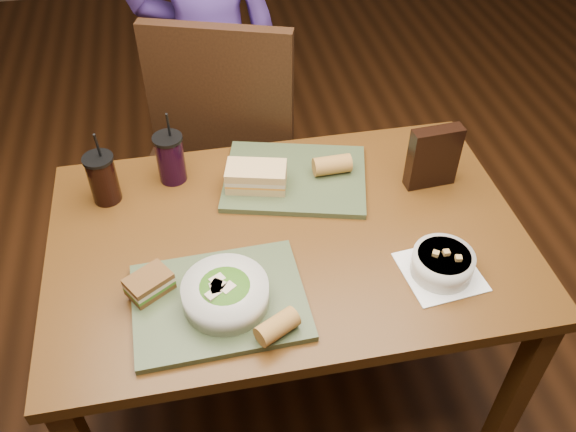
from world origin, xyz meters
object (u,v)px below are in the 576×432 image
at_px(salad_bowl, 225,293).
at_px(cup_cola, 103,178).
at_px(dining_table, 288,257).
at_px(diner, 210,57).
at_px(tray_far, 295,178).
at_px(chip_bag, 433,157).
at_px(soup_bowl, 442,263).
at_px(baguette_near, 277,326).
at_px(sandwich_near, 149,284).
at_px(baguette_far, 332,165).
at_px(cup_berry, 170,158).
at_px(chair_far, 221,138).
at_px(sandwich_far, 256,177).
at_px(tray_near, 219,302).

bearing_deg(salad_bowl, cup_cola, 122.54).
distance_m(dining_table, diner, 1.00).
height_order(tray_far, cup_cola, cup_cola).
xyz_separation_m(cup_cola, chip_bag, (0.95, -0.11, 0.02)).
xyz_separation_m(soup_bowl, baguette_near, (-0.45, -0.12, 0.01)).
height_order(salad_bowl, sandwich_near, salad_bowl).
relative_size(dining_table, sandwich_near, 10.05).
bearing_deg(baguette_far, cup_cola, 177.66).
bearing_deg(chip_bag, cup_berry, 163.59).
xyz_separation_m(diner, cup_berry, (-0.18, -0.68, 0.06)).
relative_size(baguette_near, cup_cola, 0.43).
bearing_deg(chair_far, baguette_far, -56.62).
distance_m(soup_bowl, chip_bag, 0.36).
height_order(salad_bowl, cup_berry, cup_berry).
bearing_deg(cup_cola, sandwich_near, -73.67).
height_order(tray_far, chip_bag, chip_bag).
bearing_deg(sandwich_near, cup_cola, 106.33).
height_order(baguette_near, cup_berry, cup_berry).
distance_m(diner, sandwich_near, 1.16).
distance_m(soup_bowl, sandwich_far, 0.58).
relative_size(dining_table, tray_near, 3.10).
distance_m(soup_bowl, cup_cola, 0.97).
distance_m(sandwich_far, cup_berry, 0.26).
relative_size(tray_far, chip_bag, 2.16).
bearing_deg(dining_table, cup_cola, 153.38).
bearing_deg(salad_bowl, baguette_far, 49.46).
bearing_deg(cup_cola, baguette_near, -55.18).
height_order(tray_far, baguette_far, baguette_far).
bearing_deg(sandwich_far, soup_bowl, -44.53).
bearing_deg(soup_bowl, baguette_far, 113.23).
xyz_separation_m(chair_far, salad_bowl, (-0.08, -0.88, 0.19)).
xyz_separation_m(sandwich_near, cup_berry, (0.08, 0.45, 0.03)).
bearing_deg(dining_table, chip_bag, 16.52).
bearing_deg(salad_bowl, tray_far, 59.43).
bearing_deg(baguette_near, chair_far, 91.75).
bearing_deg(cup_berry, tray_near, -80.56).
bearing_deg(tray_near, chip_bag, 27.02).
bearing_deg(salad_bowl, baguette_near, -47.15).
distance_m(baguette_far, chip_bag, 0.30).
bearing_deg(baguette_far, cup_berry, 169.93).
relative_size(baguette_far, chip_bag, 0.58).
height_order(dining_table, salad_bowl, salad_bowl).
distance_m(sandwich_far, cup_cola, 0.44).
relative_size(salad_bowl, soup_bowl, 0.99).
relative_size(chair_far, baguette_near, 10.83).
bearing_deg(diner, cup_berry, 76.92).
distance_m(salad_bowl, baguette_far, 0.57).
relative_size(dining_table, soup_bowl, 6.17).
xyz_separation_m(baguette_near, chip_bag, (0.55, 0.47, 0.05)).
relative_size(chair_far, sandwich_near, 8.56).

